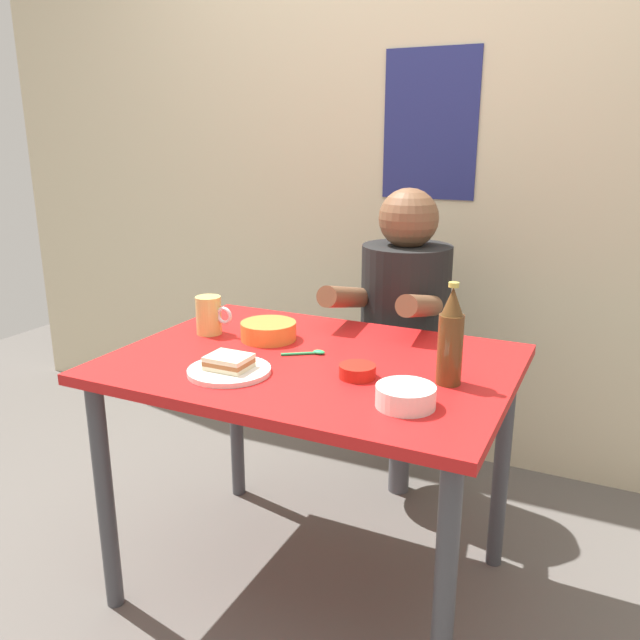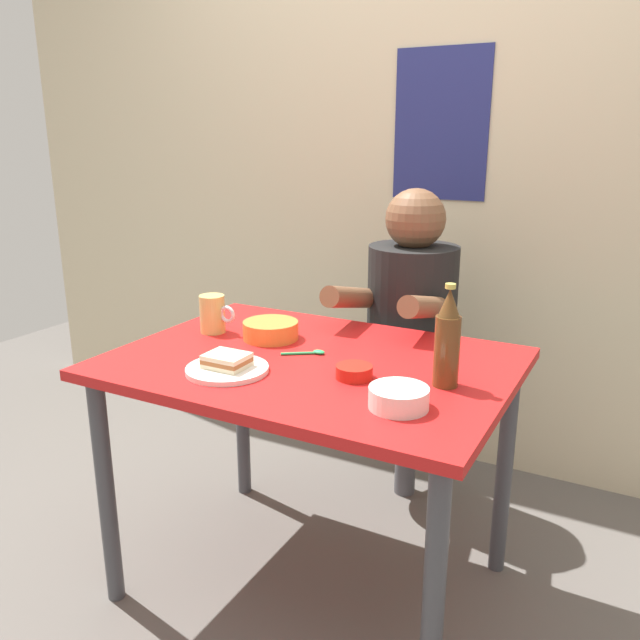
# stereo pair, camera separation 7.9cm
# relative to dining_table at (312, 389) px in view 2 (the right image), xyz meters

# --- Properties ---
(ground_plane) EXTENTS (6.00, 6.00, 0.00)m
(ground_plane) POSITION_rel_dining_table_xyz_m (0.00, 0.00, -0.65)
(ground_plane) COLOR #59544F
(wall_back) EXTENTS (4.40, 0.09, 2.60)m
(wall_back) POSITION_rel_dining_table_xyz_m (0.00, 1.05, 0.65)
(wall_back) COLOR beige
(wall_back) RESTS_ON ground
(dining_table) EXTENTS (1.10, 0.80, 0.74)m
(dining_table) POSITION_rel_dining_table_xyz_m (0.00, 0.00, 0.00)
(dining_table) COLOR red
(dining_table) RESTS_ON ground
(stool) EXTENTS (0.34, 0.34, 0.45)m
(stool) POSITION_rel_dining_table_xyz_m (0.06, 0.63, -0.30)
(stool) COLOR #4C4C51
(stool) RESTS_ON ground
(person_seated) EXTENTS (0.33, 0.56, 0.72)m
(person_seated) POSITION_rel_dining_table_xyz_m (0.06, 0.62, 0.12)
(person_seated) COLOR black
(person_seated) RESTS_ON stool
(plate_orange) EXTENTS (0.22, 0.22, 0.01)m
(plate_orange) POSITION_rel_dining_table_xyz_m (-0.15, -0.20, 0.10)
(plate_orange) COLOR silver
(plate_orange) RESTS_ON dining_table
(sandwich) EXTENTS (0.11, 0.09, 0.04)m
(sandwich) POSITION_rel_dining_table_xyz_m (-0.15, -0.20, 0.13)
(sandwich) COLOR beige
(sandwich) RESTS_ON plate_orange
(beer_mug) EXTENTS (0.13, 0.08, 0.12)m
(beer_mug) POSITION_rel_dining_table_xyz_m (-0.40, 0.07, 0.15)
(beer_mug) COLOR #D1BC66
(beer_mug) RESTS_ON dining_table
(beer_bottle) EXTENTS (0.06, 0.06, 0.26)m
(beer_bottle) POSITION_rel_dining_table_xyz_m (0.39, -0.02, 0.21)
(beer_bottle) COLOR #593819
(beer_bottle) RESTS_ON dining_table
(soup_bowl_orange) EXTENTS (0.17, 0.17, 0.05)m
(soup_bowl_orange) POSITION_rel_dining_table_xyz_m (-0.20, 0.10, 0.12)
(soup_bowl_orange) COLOR orange
(soup_bowl_orange) RESTS_ON dining_table
(rice_bowl_white) EXTENTS (0.14, 0.14, 0.05)m
(rice_bowl_white) POSITION_rel_dining_table_xyz_m (0.34, -0.20, 0.12)
(rice_bowl_white) COLOR silver
(rice_bowl_white) RESTS_ON dining_table
(sambal_bowl_red) EXTENTS (0.10, 0.10, 0.03)m
(sambal_bowl_red) POSITION_rel_dining_table_xyz_m (0.17, -0.08, 0.11)
(sambal_bowl_red) COLOR #B21E14
(sambal_bowl_red) RESTS_ON dining_table
(spoon) EXTENTS (0.11, 0.08, 0.01)m
(spoon) POSITION_rel_dining_table_xyz_m (-0.02, 0.03, 0.10)
(spoon) COLOR #26A559
(spoon) RESTS_ON dining_table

